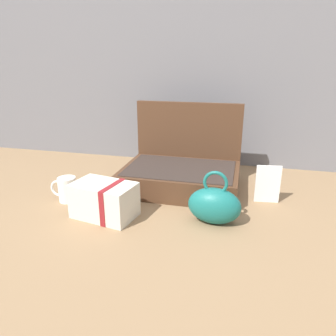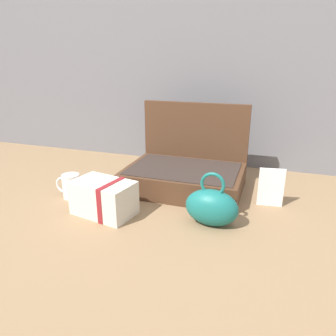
{
  "view_description": "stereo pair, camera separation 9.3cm",
  "coord_description": "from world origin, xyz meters",
  "px_view_note": "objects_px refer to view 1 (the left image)",
  "views": [
    {
      "loc": [
        0.27,
        -1.07,
        0.53
      ],
      "look_at": [
        0.01,
        -0.02,
        0.16
      ],
      "focal_mm": 33.7,
      "sensor_mm": 36.0,
      "label": 1
    },
    {
      "loc": [
        0.36,
        -1.05,
        0.53
      ],
      "look_at": [
        0.01,
        -0.02,
        0.16
      ],
      "focal_mm": 33.7,
      "sensor_mm": 36.0,
      "label": 2
    }
  ],
  "objects_px": {
    "teal_pouch_handbag": "(214,205)",
    "coffee_mug": "(67,189)",
    "open_suitcase": "(182,170)",
    "cream_toiletry_bag": "(105,200)",
    "info_card_left": "(268,184)"
  },
  "relations": [
    {
      "from": "teal_pouch_handbag",
      "to": "coffee_mug",
      "type": "relative_size",
      "value": 1.73
    },
    {
      "from": "teal_pouch_handbag",
      "to": "cream_toiletry_bag",
      "type": "xyz_separation_m",
      "value": [
        -0.38,
        -0.04,
        -0.0
      ]
    },
    {
      "from": "teal_pouch_handbag",
      "to": "cream_toiletry_bag",
      "type": "relative_size",
      "value": 0.79
    },
    {
      "from": "open_suitcase",
      "to": "info_card_left",
      "type": "relative_size",
      "value": 3.24
    },
    {
      "from": "cream_toiletry_bag",
      "to": "coffee_mug",
      "type": "distance_m",
      "value": 0.22
    },
    {
      "from": "teal_pouch_handbag",
      "to": "open_suitcase",
      "type": "bearing_deg",
      "value": 119.89
    },
    {
      "from": "open_suitcase",
      "to": "teal_pouch_handbag",
      "type": "relative_size",
      "value": 2.59
    },
    {
      "from": "open_suitcase",
      "to": "coffee_mug",
      "type": "height_order",
      "value": "open_suitcase"
    },
    {
      "from": "open_suitcase",
      "to": "cream_toiletry_bag",
      "type": "bearing_deg",
      "value": -121.01
    },
    {
      "from": "teal_pouch_handbag",
      "to": "info_card_left",
      "type": "height_order",
      "value": "teal_pouch_handbag"
    },
    {
      "from": "teal_pouch_handbag",
      "to": "coffee_mug",
      "type": "xyz_separation_m",
      "value": [
        -0.58,
        0.04,
        -0.02
      ]
    },
    {
      "from": "cream_toiletry_bag",
      "to": "teal_pouch_handbag",
      "type": "bearing_deg",
      "value": 6.78
    },
    {
      "from": "cream_toiletry_bag",
      "to": "info_card_left",
      "type": "bearing_deg",
      "value": 24.83
    },
    {
      "from": "cream_toiletry_bag",
      "to": "info_card_left",
      "type": "relative_size",
      "value": 1.58
    },
    {
      "from": "open_suitcase",
      "to": "teal_pouch_handbag",
      "type": "bearing_deg",
      "value": -60.11
    }
  ]
}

